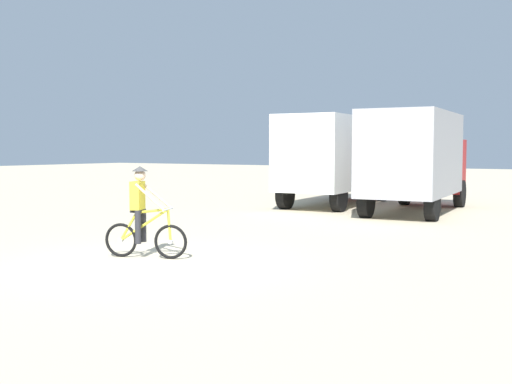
# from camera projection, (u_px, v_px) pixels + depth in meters

# --- Properties ---
(ground_plane) EXTENTS (120.00, 120.00, 0.00)m
(ground_plane) POSITION_uv_depth(u_px,v_px,m) (149.00, 263.00, 11.54)
(ground_plane) COLOR beige
(box_truck_white_box) EXTENTS (2.77, 6.88, 3.35)m
(box_truck_white_box) POSITION_uv_depth(u_px,v_px,m) (335.00, 156.00, 23.32)
(box_truck_white_box) COLOR white
(box_truck_white_box) RESTS_ON ground
(box_truck_grey_hauler) EXTENTS (2.90, 6.92, 3.35)m
(box_truck_grey_hauler) POSITION_uv_depth(u_px,v_px,m) (416.00, 157.00, 20.63)
(box_truck_grey_hauler) COLOR #9E9EA3
(box_truck_grey_hauler) RESTS_ON ground
(cyclist_orange_shirt) EXTENTS (1.65, 0.72, 1.82)m
(cyclist_orange_shirt) POSITION_uv_depth(u_px,v_px,m) (142.00, 215.00, 12.08)
(cyclist_orange_shirt) COLOR black
(cyclist_orange_shirt) RESTS_ON ground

